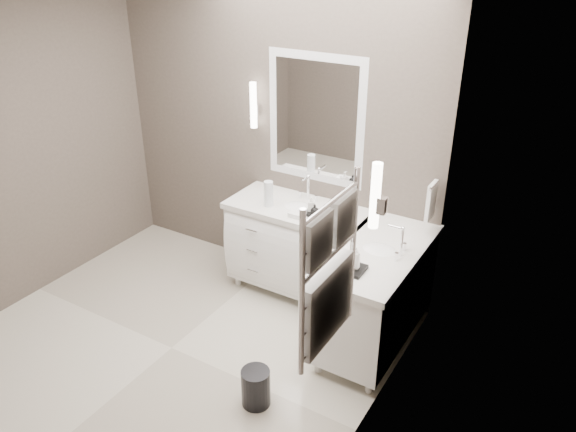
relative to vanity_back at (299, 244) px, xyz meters
The scene contains 19 objects.
floor 1.39m from the vanity_back, 110.17° to the right, with size 3.20×3.00×0.01m, color beige.
wall_back 1.01m from the vanity_back, 148.11° to the left, with size 3.20×0.01×2.70m, color #4F463F.
wall_left 2.54m from the vanity_back, 149.20° to the right, with size 0.01×3.00×2.70m, color #4F463F.
wall_right 1.89m from the vanity_back, 46.69° to the right, with size 0.01×3.00×2.70m, color #4F463F.
vanity_back is the anchor object (origin of this frame).
vanity_right 0.93m from the vanity_back, 20.38° to the right, with size 0.59×1.24×0.97m.
mirror_back 1.10m from the vanity_back, 90.00° to the left, with size 0.90×0.02×1.10m.
mirror_right 1.62m from the vanity_back, 20.48° to the right, with size 0.02×0.90×1.10m.
sconce_back 1.27m from the vanity_back, 160.98° to the left, with size 0.06×0.06×0.40m.
sconce_right 1.84m from the vanity_back, 43.07° to the right, with size 0.06×0.06×0.40m.
towel_bar_corner 1.26m from the vanity_back, ahead, with size 0.03×0.22×0.30m.
towel_ladder 2.16m from the vanity_back, 55.90° to the right, with size 0.06×0.58×0.90m.
waste_bin 1.47m from the vanity_back, 71.71° to the right, with size 0.20×0.20×0.28m, color black.
amenity_tray_back 0.42m from the vanity_back, 22.90° to the right, with size 0.15×0.11×0.02m, color black.
amenity_tray_right 1.16m from the vanity_back, 39.41° to the right, with size 0.13×0.18×0.03m, color black.
water_bottle 0.54m from the vanity_back, 153.12° to the right, with size 0.08×0.08×0.22m, color silver.
soap_bottle_a 0.48m from the vanity_back, 20.49° to the right, with size 0.06×0.06×0.13m, color white.
soap_bottle_b 0.49m from the vanity_back, 26.78° to the right, with size 0.07×0.07×0.09m, color black.
soap_bottle_c 1.20m from the vanity_back, 39.41° to the right, with size 0.07×0.07×0.17m, color white.
Camera 1 is at (2.59, -2.52, 2.93)m, focal length 35.00 mm.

